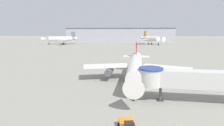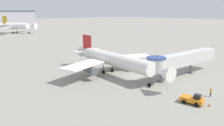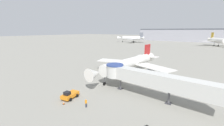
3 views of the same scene
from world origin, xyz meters
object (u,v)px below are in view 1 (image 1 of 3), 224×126
main_airplane (136,66)px  background_jet_gold_tail (151,39)px  jet_bridge (203,79)px  background_jet_gray_tail (61,39)px  traffic_cone_starboard_wing (182,84)px

main_airplane → background_jet_gold_tail: background_jet_gold_tail is taller
jet_bridge → background_jet_gray_tail: 145.66m
traffic_cone_starboard_wing → background_jet_gray_tail: 137.33m
main_airplane → traffic_cone_starboard_wing: main_airplane is taller
jet_bridge → traffic_cone_starboard_wing: bearing=95.9°
jet_bridge → background_jet_gray_tail: bearing=123.8°
traffic_cone_starboard_wing → background_jet_gray_tail: bearing=120.6°
background_jet_gray_tail → traffic_cone_starboard_wing: bearing=13.7°
main_airplane → jet_bridge: bearing=-44.5°
jet_bridge → background_jet_gold_tail: background_jet_gold_tail is taller
main_airplane → jet_bridge: size_ratio=1.29×
jet_bridge → main_airplane: bearing=136.0°
traffic_cone_starboard_wing → background_jet_gold_tail: 122.79m
main_airplane → background_jet_gray_tail: background_jet_gray_tail is taller
main_airplane → traffic_cone_starboard_wing: 10.87m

